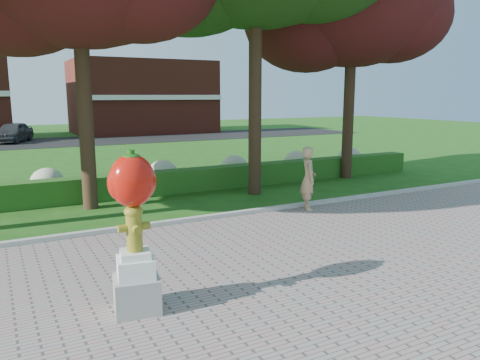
# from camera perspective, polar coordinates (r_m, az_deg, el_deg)

# --- Properties ---
(ground) EXTENTS (100.00, 100.00, 0.00)m
(ground) POSITION_cam_1_polar(r_m,az_deg,el_deg) (10.18, 0.09, -9.29)
(ground) COLOR #1D4F13
(ground) RESTS_ON ground
(walkway) EXTENTS (40.00, 14.00, 0.04)m
(walkway) POSITION_cam_1_polar(r_m,az_deg,el_deg) (7.21, 16.12, -18.27)
(walkway) COLOR gray
(walkway) RESTS_ON ground
(curb) EXTENTS (40.00, 0.18, 0.15)m
(curb) POSITION_cam_1_polar(r_m,az_deg,el_deg) (12.76, -6.31, -4.92)
(curb) COLOR #ADADA5
(curb) RESTS_ON ground
(lawn_hedge) EXTENTS (24.00, 0.70, 0.80)m
(lawn_hedge) POSITION_cam_1_polar(r_m,az_deg,el_deg) (16.38, -11.56, -0.49)
(lawn_hedge) COLOR #1B4F16
(lawn_hedge) RESTS_ON ground
(hydrangea_row) EXTENTS (20.10, 1.10, 0.99)m
(hydrangea_row) POSITION_cam_1_polar(r_m,az_deg,el_deg) (17.46, -10.73, 0.71)
(hydrangea_row) COLOR tan
(hydrangea_row) RESTS_ON ground
(street) EXTENTS (50.00, 8.00, 0.02)m
(street) POSITION_cam_1_polar(r_m,az_deg,el_deg) (36.89, -21.00, 4.37)
(street) COLOR black
(street) RESTS_ON ground
(building_right) EXTENTS (12.00, 8.00, 6.40)m
(building_right) POSITION_cam_1_polar(r_m,az_deg,el_deg) (44.26, -11.84, 9.86)
(building_right) COLOR maroon
(building_right) RESTS_ON ground
(tree_far_right) EXTENTS (7.88, 6.72, 10.21)m
(tree_far_right) POSITION_cam_1_polar(r_m,az_deg,el_deg) (20.14, 13.23, 20.23)
(tree_far_right) COLOR black
(tree_far_right) RESTS_ON ground
(hydrant_sculpture) EXTENTS (0.81, 0.81, 2.57)m
(hydrant_sculpture) POSITION_cam_1_polar(r_m,az_deg,el_deg) (7.44, -12.79, -5.68)
(hydrant_sculpture) COLOR gray
(hydrant_sculpture) RESTS_ON walkway
(woman) EXTENTS (0.68, 0.81, 1.88)m
(woman) POSITION_cam_1_polar(r_m,az_deg,el_deg) (13.98, 8.33, 0.19)
(woman) COLOR tan
(woman) RESTS_ON walkway
(parked_car) EXTENTS (3.32, 4.65, 1.47)m
(parked_car) POSITION_cam_1_polar(r_m,az_deg,el_deg) (37.84, -25.94, 5.28)
(parked_car) COLOR #3D4044
(parked_car) RESTS_ON street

